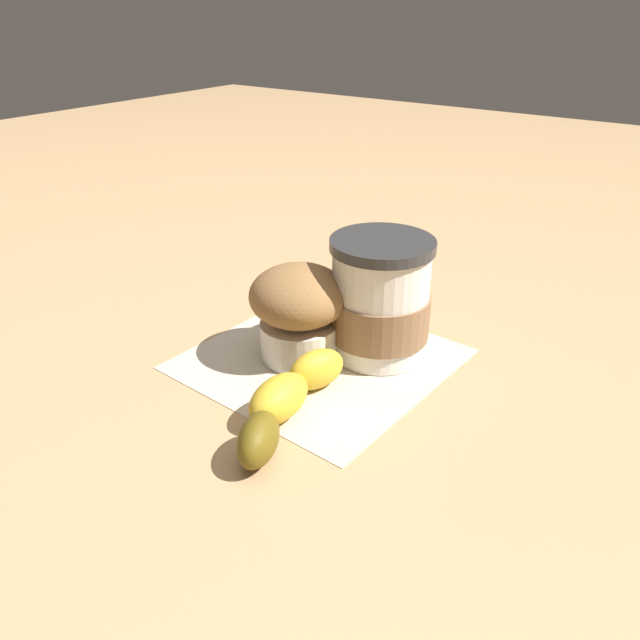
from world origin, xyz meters
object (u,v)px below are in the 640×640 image
object	(u,v)px
muffin	(299,309)
banana	(285,400)
sugar_packet	(290,299)
coffee_cup	(380,302)

from	to	relation	value
muffin	banana	distance (m)	0.11
sugar_packet	banana	bearing A→B (deg)	37.24
muffin	coffee_cup	bearing A→B (deg)	131.24
coffee_cup	sugar_packet	world-z (taller)	coffee_cup
sugar_packet	muffin	bearing A→B (deg)	42.60
banana	muffin	bearing A→B (deg)	-149.21
coffee_cup	banana	bearing A→B (deg)	-2.08
muffin	sugar_packet	size ratio (longest dim) A/B	1.88
banana	coffee_cup	bearing A→B (deg)	177.92
coffee_cup	sugar_packet	size ratio (longest dim) A/B	2.35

